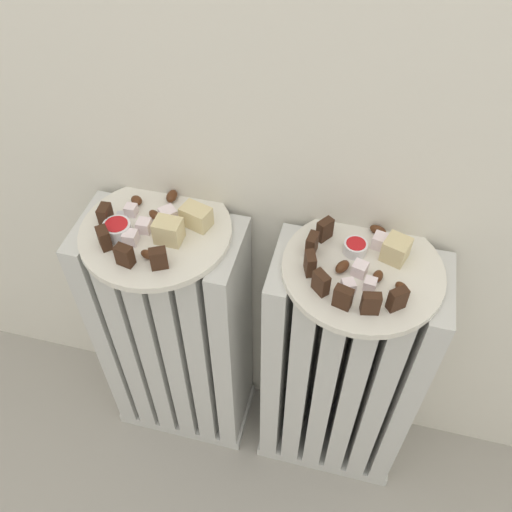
% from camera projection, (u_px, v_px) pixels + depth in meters
% --- Properties ---
extents(radiator_left, '(0.30, 0.16, 0.62)m').
position_uv_depth(radiator_left, '(176.00, 339.00, 1.15)').
color(radiator_left, silver).
rests_on(radiator_left, ground_plane).
extents(radiator_right, '(0.30, 0.16, 0.62)m').
position_uv_depth(radiator_right, '(340.00, 374.00, 1.09)').
color(radiator_right, silver).
rests_on(radiator_right, ground_plane).
extents(plate_left, '(0.26, 0.26, 0.01)m').
position_uv_depth(plate_left, '(156.00, 232.00, 0.91)').
color(plate_left, silver).
rests_on(plate_left, radiator_left).
extents(plate_right, '(0.26, 0.26, 0.01)m').
position_uv_depth(plate_right, '(363.00, 270.00, 0.86)').
color(plate_right, silver).
rests_on(plate_right, radiator_right).
extents(dark_cake_slice_left_0, '(0.02, 0.03, 0.04)m').
position_uv_depth(dark_cake_slice_left_0, '(105.00, 215.00, 0.90)').
color(dark_cake_slice_left_0, '#382114').
rests_on(dark_cake_slice_left_0, plate_left).
extents(dark_cake_slice_left_1, '(0.03, 0.03, 0.04)m').
position_uv_depth(dark_cake_slice_left_1, '(104.00, 238.00, 0.87)').
color(dark_cake_slice_left_1, '#382114').
rests_on(dark_cake_slice_left_1, plate_left).
extents(dark_cake_slice_left_2, '(0.03, 0.02, 0.04)m').
position_uv_depth(dark_cake_slice_left_2, '(125.00, 256.00, 0.84)').
color(dark_cake_slice_left_2, '#382114').
rests_on(dark_cake_slice_left_2, plate_left).
extents(dark_cake_slice_left_3, '(0.03, 0.03, 0.04)m').
position_uv_depth(dark_cake_slice_left_3, '(159.00, 259.00, 0.84)').
color(dark_cake_slice_left_3, '#382114').
rests_on(dark_cake_slice_left_3, plate_left).
extents(marble_cake_slice_left_0, '(0.04, 0.03, 0.04)m').
position_uv_depth(marble_cake_slice_left_0, '(168.00, 231.00, 0.88)').
color(marble_cake_slice_left_0, beige).
rests_on(marble_cake_slice_left_0, plate_left).
extents(marble_cake_slice_left_1, '(0.06, 0.04, 0.04)m').
position_uv_depth(marble_cake_slice_left_1, '(196.00, 217.00, 0.90)').
color(marble_cake_slice_left_1, beige).
rests_on(marble_cake_slice_left_1, plate_left).
extents(turkish_delight_left_0, '(0.02, 0.02, 0.02)m').
position_uv_depth(turkish_delight_left_0, '(144.00, 226.00, 0.90)').
color(turkish_delight_left_0, white).
rests_on(turkish_delight_left_0, plate_left).
extents(turkish_delight_left_1, '(0.04, 0.04, 0.03)m').
position_uv_depth(turkish_delight_left_1, '(168.00, 215.00, 0.91)').
color(turkish_delight_left_1, white).
rests_on(turkish_delight_left_1, plate_left).
extents(turkish_delight_left_2, '(0.02, 0.02, 0.02)m').
position_uv_depth(turkish_delight_left_2, '(131.00, 210.00, 0.93)').
color(turkish_delight_left_2, white).
rests_on(turkish_delight_left_2, plate_left).
extents(turkish_delight_left_3, '(0.02, 0.02, 0.02)m').
position_uv_depth(turkish_delight_left_3, '(130.00, 238.00, 0.88)').
color(turkish_delight_left_3, white).
rests_on(turkish_delight_left_3, plate_left).
extents(medjool_date_left_0, '(0.03, 0.03, 0.01)m').
position_uv_depth(medjool_date_left_0, '(137.00, 200.00, 0.95)').
color(medjool_date_left_0, '#4C2814').
rests_on(medjool_date_left_0, plate_left).
extents(medjool_date_left_1, '(0.03, 0.03, 0.01)m').
position_uv_depth(medjool_date_left_1, '(154.00, 215.00, 0.92)').
color(medjool_date_left_1, '#4C2814').
rests_on(medjool_date_left_1, plate_left).
extents(medjool_date_left_2, '(0.02, 0.03, 0.02)m').
position_uv_depth(medjool_date_left_2, '(172.00, 196.00, 0.95)').
color(medjool_date_left_2, '#4C2814').
rests_on(medjool_date_left_2, plate_left).
extents(medjool_date_left_3, '(0.03, 0.02, 0.02)m').
position_uv_depth(medjool_date_left_3, '(147.00, 254.00, 0.86)').
color(medjool_date_left_3, '#4C2814').
rests_on(medjool_date_left_3, plate_left).
extents(jam_bowl_left, '(0.05, 0.05, 0.02)m').
position_uv_depth(jam_bowl_left, '(117.00, 229.00, 0.89)').
color(jam_bowl_left, white).
rests_on(jam_bowl_left, plate_left).
extents(dark_cake_slice_right_0, '(0.03, 0.03, 0.04)m').
position_uv_depth(dark_cake_slice_right_0, '(325.00, 230.00, 0.88)').
color(dark_cake_slice_right_0, '#382114').
rests_on(dark_cake_slice_right_0, plate_right).
extents(dark_cake_slice_right_1, '(0.02, 0.03, 0.04)m').
position_uv_depth(dark_cake_slice_right_1, '(312.00, 244.00, 0.86)').
color(dark_cake_slice_right_1, '#382114').
rests_on(dark_cake_slice_right_1, plate_right).
extents(dark_cake_slice_right_2, '(0.02, 0.03, 0.04)m').
position_uv_depth(dark_cake_slice_right_2, '(310.00, 263.00, 0.83)').
color(dark_cake_slice_right_2, '#382114').
rests_on(dark_cake_slice_right_2, plate_right).
extents(dark_cake_slice_right_3, '(0.03, 0.03, 0.04)m').
position_uv_depth(dark_cake_slice_right_3, '(321.00, 283.00, 0.81)').
color(dark_cake_slice_right_3, '#382114').
rests_on(dark_cake_slice_right_3, plate_right).
extents(dark_cake_slice_right_4, '(0.03, 0.02, 0.04)m').
position_uv_depth(dark_cake_slice_right_4, '(343.00, 297.00, 0.79)').
color(dark_cake_slice_right_4, '#382114').
rests_on(dark_cake_slice_right_4, plate_right).
extents(dark_cake_slice_right_5, '(0.03, 0.02, 0.04)m').
position_uv_depth(dark_cake_slice_right_5, '(371.00, 304.00, 0.78)').
color(dark_cake_slice_right_5, '#382114').
rests_on(dark_cake_slice_right_5, plate_right).
extents(dark_cake_slice_right_6, '(0.03, 0.03, 0.04)m').
position_uv_depth(dark_cake_slice_right_6, '(397.00, 299.00, 0.79)').
color(dark_cake_slice_right_6, '#382114').
rests_on(dark_cake_slice_right_6, plate_right).
extents(marble_cake_slice_right_0, '(0.05, 0.05, 0.04)m').
position_uv_depth(marble_cake_slice_right_0, '(396.00, 249.00, 0.85)').
color(marble_cake_slice_right_0, beige).
rests_on(marble_cake_slice_right_0, plate_right).
extents(turkish_delight_right_0, '(0.03, 0.03, 0.02)m').
position_uv_depth(turkish_delight_right_0, '(360.00, 269.00, 0.84)').
color(turkish_delight_right_0, white).
rests_on(turkish_delight_right_0, plate_right).
extents(turkish_delight_right_1, '(0.03, 0.03, 0.02)m').
position_uv_depth(turkish_delight_right_1, '(348.00, 286.00, 0.81)').
color(turkish_delight_right_1, white).
rests_on(turkish_delight_right_1, plate_right).
extents(turkish_delight_right_2, '(0.03, 0.03, 0.02)m').
position_uv_depth(turkish_delight_right_2, '(380.00, 241.00, 0.87)').
color(turkish_delight_right_2, white).
rests_on(turkish_delight_right_2, plate_right).
extents(turkish_delight_right_3, '(0.02, 0.02, 0.02)m').
position_uv_depth(turkish_delight_right_3, '(370.00, 284.00, 0.82)').
color(turkish_delight_right_3, white).
rests_on(turkish_delight_right_3, plate_right).
extents(medjool_date_right_0, '(0.03, 0.03, 0.02)m').
position_uv_depth(medjool_date_right_0, '(342.00, 267.00, 0.84)').
color(medjool_date_right_0, '#4C2814').
rests_on(medjool_date_right_0, plate_right).
extents(medjool_date_right_1, '(0.02, 0.03, 0.02)m').
position_uv_depth(medjool_date_right_1, '(378.00, 276.00, 0.83)').
color(medjool_date_right_1, '#4C2814').
rests_on(medjool_date_right_1, plate_right).
extents(medjool_date_right_2, '(0.03, 0.02, 0.01)m').
position_uv_depth(medjool_date_right_2, '(378.00, 230.00, 0.90)').
color(medjool_date_right_2, '#4C2814').
rests_on(medjool_date_right_2, plate_right).
extents(medjool_date_right_3, '(0.03, 0.03, 0.01)m').
position_uv_depth(medjool_date_right_3, '(402.00, 288.00, 0.81)').
color(medjool_date_right_3, '#4C2814').
rests_on(medjool_date_right_3, plate_right).
extents(jam_bowl_right, '(0.04, 0.04, 0.02)m').
position_uv_depth(jam_bowl_right, '(355.00, 247.00, 0.87)').
color(jam_bowl_right, white).
rests_on(jam_bowl_right, plate_right).
extents(fork, '(0.04, 0.10, 0.00)m').
position_uv_depth(fork, '(120.00, 228.00, 0.91)').
color(fork, silver).
rests_on(fork, plate_left).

